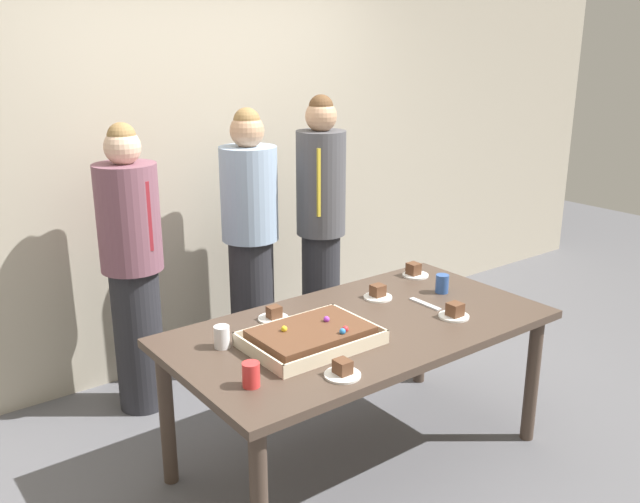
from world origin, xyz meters
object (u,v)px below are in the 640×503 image
at_px(drink_cup_far_end, 222,337).
at_px(cake_server_utensil, 425,304).
at_px(person_striped_tie_right, 321,229).
at_px(plated_slice_near_left, 378,294).
at_px(sheet_cake, 311,337).
at_px(plated_slice_near_right, 274,315).
at_px(drink_cup_nearest, 442,284).
at_px(plated_slice_far_right, 343,371).
at_px(drink_cup_middle, 251,375).
at_px(plated_slice_far_left, 454,312).
at_px(plated_slice_center_front, 414,271).
at_px(person_serving_front, 251,242).
at_px(party_table, 360,339).
at_px(person_green_shirt_behind, 133,267).

xyz_separation_m(drink_cup_far_end, cake_server_utensil, (1.08, -0.18, -0.05)).
relative_size(cake_server_utensil, person_striped_tie_right, 0.12).
bearing_deg(plated_slice_near_left, sheet_cake, -158.09).
bearing_deg(plated_slice_near_right, drink_cup_nearest, -14.29).
bearing_deg(plated_slice_near_right, plated_slice_near_left, -8.33).
relative_size(plated_slice_far_right, drink_cup_middle, 1.50).
relative_size(sheet_cake, plated_slice_near_right, 3.80).
bearing_deg(plated_slice_far_left, sheet_cake, 166.80).
bearing_deg(sheet_cake, cake_server_utensil, 2.28).
distance_m(plated_slice_center_front, person_serving_front, 1.01).
xyz_separation_m(plated_slice_near_left, drink_cup_nearest, (0.33, -0.15, 0.03)).
distance_m(party_table, plated_slice_far_left, 0.48).
relative_size(plated_slice_near_left, plated_slice_far_right, 1.00).
distance_m(party_table, plated_slice_far_right, 0.54).
bearing_deg(cake_server_utensil, plated_slice_near_right, 157.02).
relative_size(person_serving_front, person_striped_tie_right, 0.96).
xyz_separation_m(drink_cup_middle, person_striped_tie_right, (1.24, 1.18, 0.12)).
distance_m(plated_slice_far_right, person_serving_front, 1.58).
height_order(party_table, person_green_shirt_behind, person_green_shirt_behind).
distance_m(plated_slice_near_right, cake_server_utensil, 0.79).
height_order(plated_slice_near_right, person_serving_front, person_serving_front).
xyz_separation_m(drink_cup_middle, person_serving_front, (0.83, 1.35, 0.08)).
relative_size(plated_slice_far_right, drink_cup_far_end, 1.50).
height_order(party_table, drink_cup_nearest, drink_cup_nearest).
distance_m(plated_slice_far_right, drink_cup_far_end, 0.59).
bearing_deg(drink_cup_far_end, drink_cup_middle, -102.52).
bearing_deg(plated_slice_near_left, drink_cup_far_end, -177.71).
bearing_deg(person_serving_front, plated_slice_near_right, -5.50).
relative_size(party_table, person_green_shirt_behind, 1.12).
bearing_deg(plated_slice_near_right, drink_cup_far_end, -160.51).
bearing_deg(cake_server_utensil, sheet_cake, -177.72).
distance_m(drink_cup_far_end, person_green_shirt_behind, 0.99).
bearing_deg(cake_server_utensil, person_serving_front, 106.17).
bearing_deg(plated_slice_near_right, cake_server_utensil, -22.98).
bearing_deg(cake_server_utensil, party_table, 178.77).
bearing_deg(plated_slice_near_left, plated_slice_near_right, 171.67).
height_order(plated_slice_center_front, drink_cup_nearest, drink_cup_nearest).
bearing_deg(person_green_shirt_behind, person_serving_front, 73.19).
bearing_deg(person_serving_front, drink_cup_middle, -12.21).
relative_size(plated_slice_near_left, cake_server_utensil, 0.75).
bearing_deg(sheet_cake, party_table, 6.90).
bearing_deg(party_table, person_serving_front, 85.34).
distance_m(plated_slice_near_left, person_serving_front, 0.96).
relative_size(party_table, drink_cup_far_end, 18.34).
bearing_deg(person_green_shirt_behind, plated_slice_far_left, 22.65).
height_order(person_serving_front, person_green_shirt_behind, person_serving_front).
relative_size(plated_slice_far_right, person_green_shirt_behind, 0.09).
xyz_separation_m(sheet_cake, plated_slice_near_left, (0.62, 0.25, -0.01)).
xyz_separation_m(party_table, plated_slice_center_front, (0.70, 0.35, 0.11)).
relative_size(plated_slice_near_left, drink_cup_nearest, 1.50).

